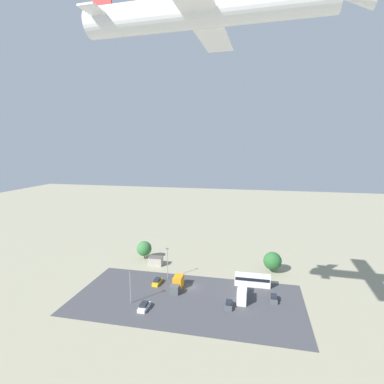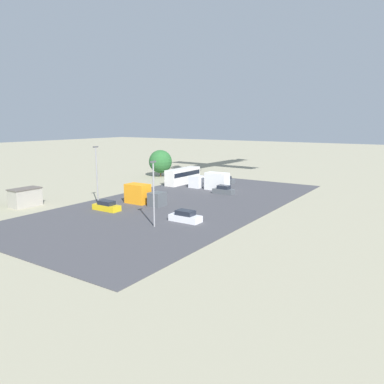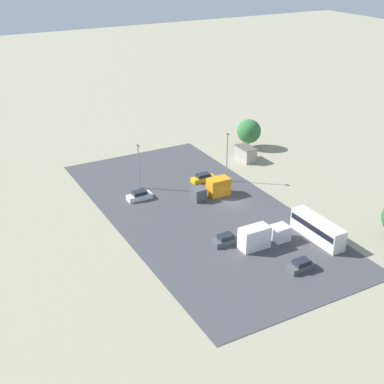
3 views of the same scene
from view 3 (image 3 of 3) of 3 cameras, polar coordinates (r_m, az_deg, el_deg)
name	(u,v)px [view 3 (image 3 of 3)]	position (r m, az deg, el deg)	size (l,w,h in m)	color
ground_plane	(232,203)	(94.08, 4.32, -1.21)	(400.00, 400.00, 0.00)	gray
parking_lot_surface	(199,212)	(90.89, 0.71, -2.12)	(59.85, 28.94, 0.08)	#424247
shed_building	(246,154)	(112.03, 5.76, 4.11)	(4.78, 2.78, 2.96)	#9E998E
bus	(318,228)	(84.33, 13.25, -3.80)	(10.04, 2.51, 3.35)	silver
parked_car_0	(203,178)	(101.92, 1.18, 1.51)	(1.75, 4.55, 1.51)	gold
parked_car_1	(225,240)	(81.49, 3.59, -5.13)	(1.77, 4.02, 1.62)	#4C5156
parked_car_2	(139,196)	(95.32, -5.62, -0.40)	(1.89, 4.43, 1.55)	silver
parked_car_3	(301,266)	(76.97, 11.57, -7.70)	(1.85, 4.01, 1.58)	#4C5156
parked_truck_0	(213,189)	(95.66, 2.25, 0.36)	(2.47, 7.16, 3.21)	#4C5156
parked_truck_1	(262,236)	(81.19, 7.46, -4.71)	(2.38, 8.37, 3.43)	silver
tree_apron_mid	(249,131)	(118.26, 6.09, 6.46)	(5.27, 5.27, 6.44)	brown
light_pole_lot_centre	(227,155)	(100.50, 3.76, 3.92)	(0.90, 0.28, 9.52)	gray
light_pole_lot_edge	(139,165)	(97.98, -5.72, 2.94)	(0.90, 0.28, 8.50)	gray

